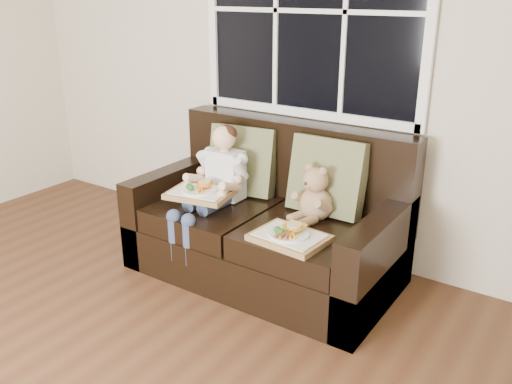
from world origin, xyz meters
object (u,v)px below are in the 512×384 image
Objects in this scene: teddy_bear at (315,197)px; tray_left at (200,192)px; child at (217,178)px; tray_right at (290,236)px; loveseat at (269,228)px.

teddy_bear is 0.82× the size of tray_left.
child is 0.74m from tray_right.
teddy_bear is 0.37m from tray_right.
tray_right is at bearing -70.87° from teddy_bear.
child is 1.77× the size of tray_left.
child reaches higher than tray_left.
child is 1.82× the size of tray_right.
child is 0.67m from teddy_bear.
teddy_bear is 0.73m from tray_left.
loveseat reaches higher than child.
loveseat is at bearing 140.82° from tray_right.
tray_right is at bearing -43.83° from loveseat.
loveseat is 3.95× the size of tray_right.
tray_left is (-0.67, -0.28, -0.02)m from teddy_bear.
child is (-0.34, -0.11, 0.32)m from loveseat.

